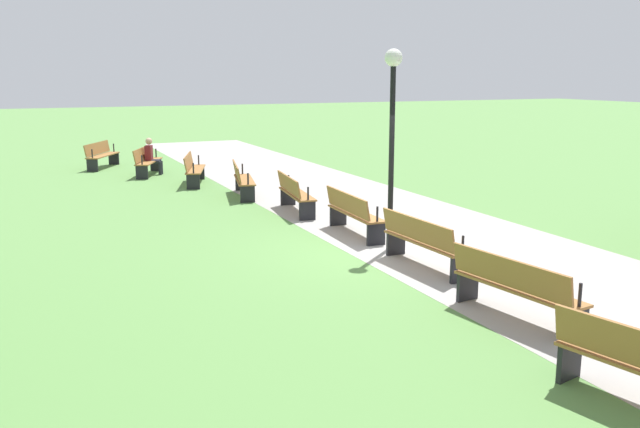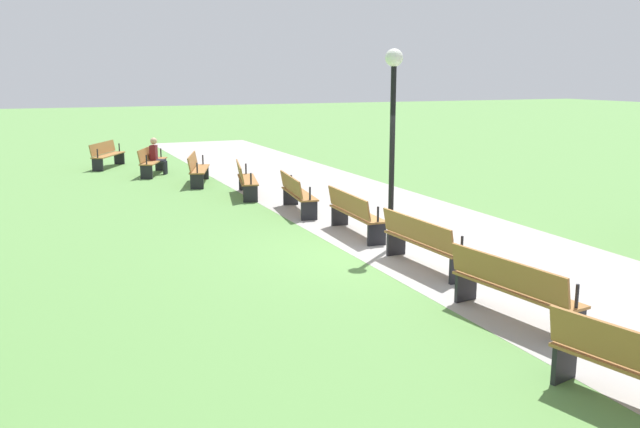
% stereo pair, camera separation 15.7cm
% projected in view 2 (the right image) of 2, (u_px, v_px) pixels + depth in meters
% --- Properties ---
extents(ground_plane, '(120.00, 120.00, 0.00)m').
position_uv_depth(ground_plane, '(389.00, 250.00, 12.68)').
color(ground_plane, '#5B8C47').
extents(path_paving, '(43.53, 4.49, 0.01)m').
position_uv_depth(path_paving, '(454.00, 242.00, 13.23)').
color(path_paving, '#A39E99').
rests_on(path_paving, ground).
extents(bench_0, '(1.98, 1.38, 0.89)m').
position_uv_depth(bench_0, '(106.00, 154.00, 23.68)').
color(bench_0, '#996633').
rests_on(bench_0, ground).
extents(bench_1, '(2.02, 1.23, 0.89)m').
position_uv_depth(bench_1, '(151.00, 160.00, 22.00)').
color(bench_1, '#996633').
rests_on(bench_1, ground).
extents(bench_2, '(2.04, 1.08, 0.89)m').
position_uv_depth(bench_2, '(197.00, 168.00, 20.15)').
color(bench_2, '#996633').
rests_on(bench_2, ground).
extents(bench_3, '(2.05, 0.91, 0.89)m').
position_uv_depth(bench_3, '(245.00, 178.00, 18.14)').
color(bench_3, '#996633').
rests_on(bench_3, ground).
extents(bench_4, '(2.04, 0.74, 0.89)m').
position_uv_depth(bench_4, '(296.00, 192.00, 16.00)').
color(bench_4, '#996633').
rests_on(bench_4, ground).
extents(bench_5, '(2.02, 0.56, 0.89)m').
position_uv_depth(bench_5, '(354.00, 212.00, 13.73)').
color(bench_5, '#996633').
rests_on(bench_5, ground).
extents(bench_6, '(2.02, 0.56, 0.89)m').
position_uv_depth(bench_6, '(423.00, 241.00, 11.36)').
color(bench_6, '#996633').
rests_on(bench_6, ground).
extents(bench_7, '(2.04, 0.74, 0.89)m').
position_uv_depth(bench_7, '(512.00, 287.00, 8.90)').
color(bench_7, '#996633').
rests_on(bench_7, ground).
extents(person_seated, '(0.49, 0.59, 1.20)m').
position_uv_depth(person_seated, '(157.00, 155.00, 22.10)').
color(person_seated, maroon).
rests_on(person_seated, ground).
extents(lamp_post, '(0.32, 0.32, 3.67)m').
position_uv_depth(lamp_post, '(393.00, 110.00, 12.16)').
color(lamp_post, black).
rests_on(lamp_post, ground).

